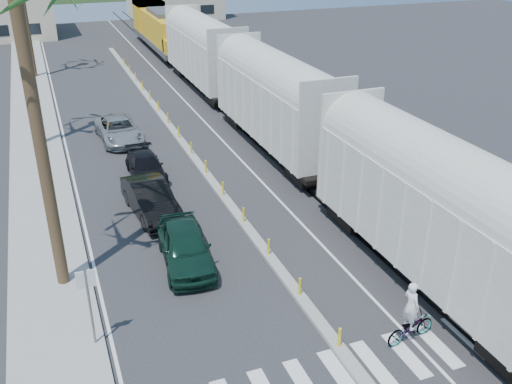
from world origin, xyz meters
TOP-DOWN VIEW (x-y plane):
  - ground at (0.00, 0.00)m, footprint 140.00×140.00m
  - sidewalk at (-8.50, 25.00)m, footprint 3.00×90.00m
  - rails at (5.00, 28.00)m, footprint 1.56×100.00m
  - median at (0.00, 19.96)m, footprint 0.45×60.00m
  - crosswalk at (0.00, -2.00)m, footprint 14.00×2.20m
  - lane_markings at (-2.15, 25.00)m, footprint 9.42×90.00m
  - freight_train at (5.00, 21.93)m, footprint 3.00×60.94m
  - street_sign at (-7.30, 2.00)m, footprint 0.60×0.08m
  - car_lead at (-3.28, 5.76)m, footprint 2.75×5.06m
  - car_second at (-3.69, 10.49)m, footprint 2.66×5.16m
  - car_third at (-3.09, 14.87)m, footprint 1.81×4.32m
  - car_rear at (-3.53, 21.11)m, footprint 2.94×5.43m
  - cyclist at (2.38, -1.40)m, footprint 1.19×2.06m

SIDE VIEW (x-z plane):
  - ground at x=0.00m, z-range 0.00..0.00m
  - lane_markings at x=-2.15m, z-range 0.00..0.01m
  - crosswalk at x=0.00m, z-range 0.00..0.01m
  - rails at x=5.00m, z-range 0.00..0.06m
  - sidewalk at x=-8.50m, z-range 0.00..0.15m
  - median at x=0.00m, z-range -0.34..0.51m
  - car_third at x=-3.09m, z-range 0.00..1.25m
  - car_rear at x=-3.53m, z-range 0.00..1.44m
  - cyclist at x=2.38m, z-range -0.41..1.85m
  - car_second at x=-3.69m, z-range 0.00..1.59m
  - car_lead at x=-3.28m, z-range 0.00..1.61m
  - street_sign at x=-7.30m, z-range 0.47..3.47m
  - freight_train at x=5.00m, z-range -0.02..5.83m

